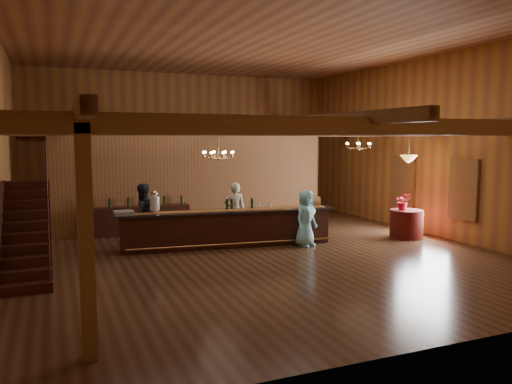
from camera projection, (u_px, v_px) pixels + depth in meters
name	position (u px, v px, depth m)	size (l,w,h in m)	color
floor	(249.00, 249.00, 13.57)	(14.00, 14.00, 0.00)	#472E1E
ceiling	(249.00, 42.00, 12.98)	(14.00, 14.00, 0.00)	#A26136
wall_back	(184.00, 145.00, 19.71)	(12.00, 0.10, 5.50)	#AA732F
wall_front	(436.00, 156.00, 6.83)	(12.00, 0.10, 5.50)	#AA732F
wall_right	(428.00, 146.00, 15.54)	(0.10, 14.00, 5.50)	#AA732F
beam_grid	(242.00, 129.00, 13.68)	(11.90, 13.90, 0.39)	brown
support_posts	(256.00, 192.00, 12.93)	(9.20, 10.20, 3.20)	brown
partition_wall	(196.00, 182.00, 16.43)	(9.00, 0.18, 3.10)	brown
window_right_front	(464.00, 189.00, 14.18)	(0.12, 1.05, 1.75)	white
window_right_back	(404.00, 182.00, 16.57)	(0.12, 1.05, 1.75)	white
staircase	(26.00, 232.00, 10.72)	(1.00, 2.80, 2.00)	black
backroom_boxes	(187.00, 205.00, 18.46)	(4.10, 0.60, 1.10)	black
tasting_bar	(227.00, 228.00, 13.83)	(6.13, 1.46, 1.03)	black
beverage_dispenser	(155.00, 202.00, 13.26)	(0.26, 0.26, 0.60)	silver
glass_rack_tray	(124.00, 213.00, 12.98)	(0.50, 0.50, 0.10)	gray
raffle_drum	(315.00, 201.00, 14.41)	(0.34, 0.24, 0.30)	#95572A
bar_bottle_0	(227.00, 204.00, 13.88)	(0.07, 0.07, 0.30)	black
bar_bottle_1	(232.00, 204.00, 13.91)	(0.07, 0.07, 0.30)	black
bar_bottle_2	(252.00, 203.00, 14.07)	(0.07, 0.07, 0.30)	black
backbar_shelf	(138.00, 220.00, 15.55)	(3.19, 0.50, 0.90)	black
round_table	(406.00, 224.00, 15.04)	(0.98, 0.98, 0.85)	#450A0B
chandelier_left	(219.00, 154.00, 12.55)	(0.80, 0.80, 0.76)	#B37944
chandelier_right	(358.00, 145.00, 15.14)	(0.80, 0.80, 0.57)	#B37944
pendant_lamp	(409.00, 158.00, 14.83)	(0.52, 0.52, 0.90)	#B37944
bartender	(235.00, 211.00, 14.70)	(0.63, 0.41, 1.72)	beige
staff_second	(142.00, 216.00, 13.54)	(0.87, 0.68, 1.78)	#1E1F31
guest	(306.00, 218.00, 13.85)	(0.77, 0.50, 1.58)	#83D8E6
floor_plant	(292.00, 204.00, 18.22)	(0.67, 0.54, 1.22)	#336729
table_flowers	(403.00, 201.00, 14.98)	(0.46, 0.40, 0.51)	red
table_vase	(402.00, 205.00, 15.01)	(0.15, 0.15, 0.30)	#B37944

